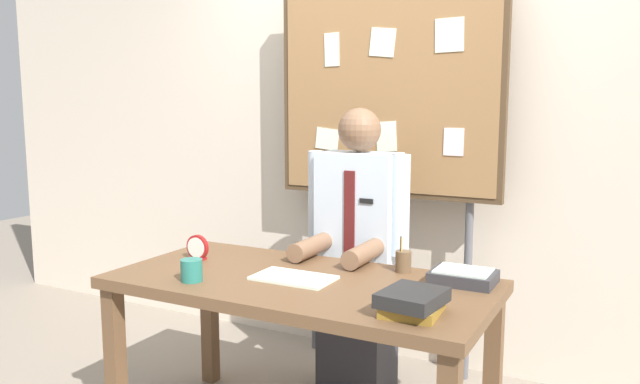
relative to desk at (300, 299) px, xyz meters
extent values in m
cube|color=beige|center=(0.00, 1.18, 0.68)|extent=(6.40, 0.08, 2.70)
cube|color=brown|center=(0.00, 0.00, 0.07)|extent=(1.62, 0.79, 0.05)
cube|color=brown|center=(-0.75, -0.34, -0.31)|extent=(0.07, 0.07, 0.71)
cube|color=brown|center=(-0.75, 0.34, -0.31)|extent=(0.07, 0.07, 0.71)
cube|color=brown|center=(0.75, 0.34, -0.31)|extent=(0.07, 0.07, 0.71)
cube|color=#2D2D33|center=(0.00, 0.61, -0.45)|extent=(0.34, 0.30, 0.44)
cube|color=silver|center=(0.00, 0.61, 0.18)|extent=(0.40, 0.22, 0.81)
sphere|color=brown|center=(0.00, 0.61, 0.70)|extent=(0.22, 0.22, 0.22)
cylinder|color=silver|center=(-0.23, 0.59, 0.34)|extent=(0.09, 0.09, 0.50)
cylinder|color=silver|center=(0.23, 0.59, 0.34)|extent=(0.09, 0.09, 0.50)
cylinder|color=brown|center=(-0.14, 0.35, 0.14)|extent=(0.09, 0.30, 0.09)
cylinder|color=brown|center=(0.14, 0.35, 0.14)|extent=(0.09, 0.30, 0.09)
cube|color=#591919|center=(0.00, 0.49, 0.24)|extent=(0.06, 0.01, 0.53)
cube|color=black|center=(0.09, 0.49, 0.36)|extent=(0.07, 0.01, 0.02)
cube|color=#4C3823|center=(0.00, 0.98, 0.90)|extent=(1.28, 0.05, 1.17)
cube|color=olive|center=(0.00, 0.96, 0.90)|extent=(1.22, 0.04, 1.11)
cylinder|color=#59595E|center=(-0.46, 1.01, -0.16)|extent=(0.04, 0.04, 1.01)
cylinder|color=#59595E|center=(0.46, 1.01, -0.16)|extent=(0.04, 0.04, 1.01)
cube|color=silver|center=(-0.02, 0.94, 1.15)|extent=(0.16, 0.00, 0.16)
cube|color=silver|center=(0.01, 0.94, 0.65)|extent=(0.12, 0.00, 0.17)
cube|color=silver|center=(-0.32, 0.94, 1.13)|extent=(0.09, 0.00, 0.19)
cube|color=silver|center=(-0.35, 0.94, 0.63)|extent=(0.15, 0.00, 0.13)
cube|color=silver|center=(0.38, 0.94, 0.63)|extent=(0.11, 0.00, 0.14)
cube|color=silver|center=(0.35, 0.94, 1.17)|extent=(0.15, 0.00, 0.17)
cube|color=olive|center=(0.57, -0.20, 0.11)|extent=(0.21, 0.23, 0.04)
cube|color=#262626|center=(0.57, -0.21, 0.16)|extent=(0.22, 0.25, 0.05)
cube|color=silver|center=(-0.02, -0.02, 0.10)|extent=(0.34, 0.20, 0.01)
cylinder|color=maroon|center=(-0.60, 0.06, 0.15)|extent=(0.12, 0.02, 0.12)
cylinder|color=white|center=(-0.60, 0.05, 0.15)|extent=(0.10, 0.00, 0.10)
cube|color=maroon|center=(-0.60, 0.06, 0.10)|extent=(0.08, 0.04, 0.01)
cylinder|color=#267266|center=(-0.39, -0.24, 0.14)|extent=(0.09, 0.09, 0.09)
cylinder|color=brown|center=(0.35, 0.30, 0.14)|extent=(0.07, 0.07, 0.09)
cylinder|color=#263399|center=(0.34, 0.30, 0.18)|extent=(0.01, 0.01, 0.15)
cylinder|color=maroon|center=(0.35, 0.29, 0.18)|extent=(0.01, 0.01, 0.15)
cylinder|color=gold|center=(0.35, 0.29, 0.18)|extent=(0.01, 0.01, 0.15)
cube|color=#333338|center=(0.63, 0.26, 0.12)|extent=(0.26, 0.20, 0.05)
cube|color=silver|center=(0.63, 0.26, 0.15)|extent=(0.22, 0.17, 0.01)
camera|label=1|loc=(1.27, -2.25, 0.84)|focal=35.11mm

